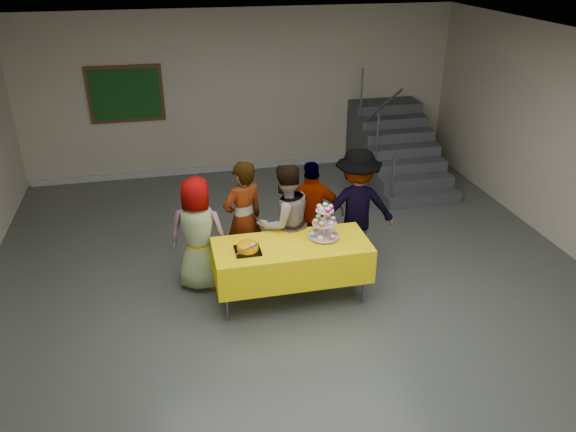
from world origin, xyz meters
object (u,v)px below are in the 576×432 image
cupcake_stand (324,224)px  schoolchild_a (198,234)px  bake_table (292,260)px  schoolchild_c (285,222)px  schoolchild_d (312,214)px  schoolchild_e (356,208)px  bear_cake (248,247)px  noticeboard (126,94)px  schoolchild_b (243,220)px  staircase (393,150)px

cupcake_stand → schoolchild_a: 1.58m
bake_table → schoolchild_c: schoolchild_c is taller
schoolchild_d → schoolchild_e: 0.60m
bake_table → schoolchild_a: (-1.07, 0.55, 0.19)m
bear_cake → noticeboard: (-1.43, 4.51, 0.77)m
schoolchild_b → schoolchild_d: size_ratio=1.08×
schoolchild_c → schoolchild_b: bearing=-36.5°
schoolchild_d → cupcake_stand: bearing=94.1°
schoolchild_c → schoolchild_d: (0.43, 0.26, -0.05)m
schoolchild_c → noticeboard: bearing=-80.3°
staircase → noticeboard: 4.97m
bake_table → schoolchild_e: bearing=33.7°
schoolchild_b → noticeboard: (-1.49, 3.75, 0.80)m
schoolchild_d → staircase: 3.69m
cupcake_stand → schoolchild_c: size_ratio=0.28×
schoolchild_b → schoolchild_c: bearing=136.3°
cupcake_stand → noticeboard: 5.04m
cupcake_stand → staircase: size_ratio=0.19×
bake_table → schoolchild_e: 1.29m
schoolchild_c → staircase: (2.77, 3.09, -0.30)m
schoolchild_d → schoolchild_b: bearing=12.1°
schoolchild_b → schoolchild_e: size_ratio=0.98×
schoolchild_d → staircase: (2.35, 2.83, -0.25)m
bake_table → cupcake_stand: 0.59m
staircase → noticeboard: size_ratio=1.85×
bake_table → bear_cake: bearing=-174.5°
schoolchild_d → staircase: size_ratio=0.62×
bear_cake → noticeboard: noticeboard is taller
schoolchild_e → bear_cake: bearing=33.8°
schoolchild_b → schoolchild_d: (0.94, 0.08, -0.06)m
bear_cake → schoolchild_b: bearing=85.0°
bear_cake → staircase: staircase is taller
schoolchild_b → schoolchild_e: bearing=154.9°
bake_table → schoolchild_b: bearing=123.5°
bake_table → staircase: (2.81, 3.63, -0.07)m
bear_cake → schoolchild_e: bearing=25.4°
bake_table → schoolchild_b: size_ratio=1.17×
bake_table → schoolchild_c: 0.59m
schoolchild_a → cupcake_stand: bearing=179.3°
bear_cake → schoolchild_e: schoolchild_e is taller
schoolchild_e → schoolchild_a: bearing=12.7°
schoolchild_e → noticeboard: 4.88m
schoolchild_b → schoolchild_d: bearing=160.2°
schoolchild_d → schoolchild_e: schoolchild_e is taller
cupcake_stand → noticeboard: noticeboard is taller
bear_cake → schoolchild_c: bearing=45.8°
bear_cake → schoolchild_a: schoolchild_a is taller
schoolchild_a → schoolchild_e: size_ratio=0.92×
bake_table → cupcake_stand: cupcake_stand is taller
schoolchild_e → bake_table: bearing=42.2°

